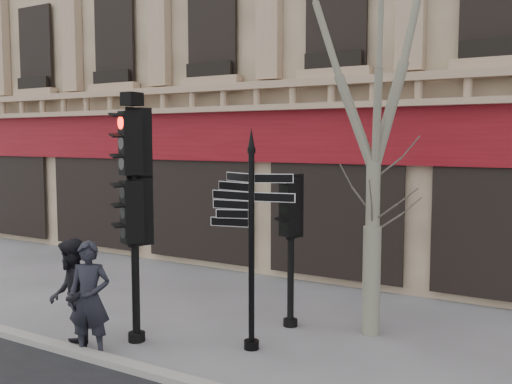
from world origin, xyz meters
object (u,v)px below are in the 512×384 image
plane_tree (376,33)px  pedestrian_b (72,296)px  fingerpost (251,202)px  traffic_signal_secondary (291,224)px  pedestrian_a (89,299)px  traffic_signal_main (134,186)px

plane_tree → pedestrian_b: bearing=-139.6°
fingerpost → plane_tree: 3.66m
fingerpost → traffic_signal_secondary: (0.02, 1.39, -0.54)m
plane_tree → pedestrian_a: 6.59m
fingerpost → pedestrian_a: (-2.09, -1.61, -1.55)m
fingerpost → pedestrian_a: bearing=-144.8°
pedestrian_b → plane_tree: bearing=84.4°
fingerpost → traffic_signal_main: 2.06m
fingerpost → pedestrian_a: fingerpost is taller
fingerpost → traffic_signal_secondary: fingerpost is taller
fingerpost → plane_tree: plane_tree is taller
traffic_signal_main → pedestrian_b: size_ratio=2.27×
plane_tree → pedestrian_b: (-3.96, -3.37, -4.40)m
plane_tree → pedestrian_a: (-3.56, -3.36, -4.41)m
fingerpost → pedestrian_b: (-2.49, -1.63, -1.55)m
fingerpost → traffic_signal_main: (-1.92, -0.72, 0.23)m
fingerpost → traffic_signal_main: size_ratio=0.86×
fingerpost → pedestrian_b: 3.35m
traffic_signal_secondary → traffic_signal_main: bearing=-121.4°
traffic_signal_secondary → pedestrian_b: size_ratio=1.48×
fingerpost → plane_tree: (1.47, 1.75, 2.86)m
pedestrian_a → pedestrian_b: bearing=156.3°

